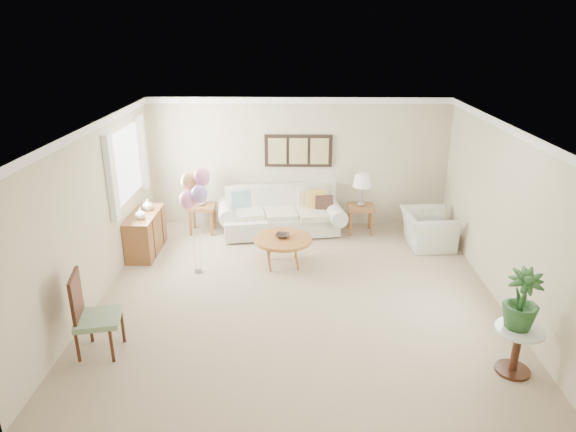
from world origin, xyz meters
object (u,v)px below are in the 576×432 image
Objects in this scene: coffee_table at (283,240)px; armchair at (428,229)px; balloon_cluster at (194,189)px; accent_chair at (91,313)px; sofa at (281,215)px.

coffee_table is 0.99× the size of armchair.
balloon_cluster is (-4.08, -1.16, 1.13)m from armchair.
balloon_cluster is at bearing 68.06° from accent_chair.
coffee_table is at bearing -86.75° from sofa.
armchair is 4.39m from balloon_cluster.
accent_chair is (-2.23, -4.04, 0.21)m from sofa.
coffee_table is 0.56× the size of balloon_cluster.
balloon_cluster reaches higher than accent_chair.
accent_chair reaches higher than coffee_table.
accent_chair is at bearing 122.06° from armchair.
accent_chair reaches higher than armchair.
balloon_cluster is at bearing 103.45° from armchair.
armchair is 6.07m from accent_chair.
accent_chair is 0.61× the size of balloon_cluster.
sofa is 2.59× the size of armchair.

